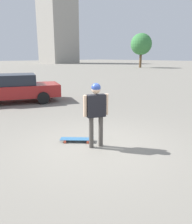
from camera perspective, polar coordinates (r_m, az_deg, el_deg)
The scene contains 6 objects.
ground_plane at distance 5.82m, azimuth 0.00°, elevation -9.03°, with size 220.00×220.00×0.00m, color gray.
person at distance 5.49m, azimuth 0.00°, elevation 1.16°, with size 0.38×0.62×1.68m.
skateboard at distance 6.14m, azimuth -5.00°, elevation -7.09°, with size 0.83×0.81×0.09m.
car_parked_near at distance 11.94m, azimuth -21.09°, elevation 5.83°, with size 3.65×5.08×1.43m.
building_block_distant at distance 77.27m, azimuth -9.95°, elevation 20.83°, with size 9.91×9.75×22.51m.
tree_distant at distance 47.10m, azimuth 11.72°, elevation 16.94°, with size 4.26×4.26×6.81m.
Camera 1 is at (3.86, -3.70, 2.31)m, focal length 35.00 mm.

